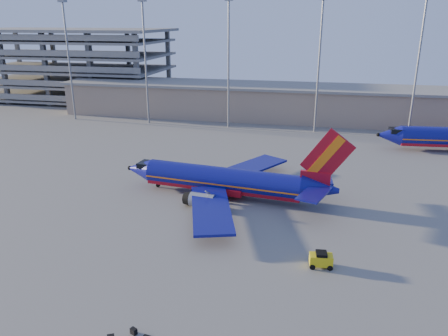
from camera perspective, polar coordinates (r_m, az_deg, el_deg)
The scene contains 6 objects.
ground at distance 60.15m, azimuth -3.91°, elevation -4.93°, with size 220.00×220.00×0.00m, color slate.
terminal_building at distance 112.62m, azimuth 9.45°, elevation 8.45°, with size 122.00×16.00×8.50m.
parking_garage at distance 149.30m, azimuth -19.48°, elevation 13.05°, with size 62.00×32.00×21.40m.
light_mast_row at distance 99.51m, azimuth 6.45°, elevation 14.93°, with size 101.60×1.60×28.65m.
aircraft_main at distance 62.14m, azimuth 0.49°, elevation -1.69°, with size 33.14×31.72×11.24m.
baggage_tug at distance 46.82m, azimuth 12.56°, elevation -11.55°, with size 2.49×1.67×1.69m.
Camera 1 is at (15.93, -52.69, 24.26)m, focal length 35.00 mm.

